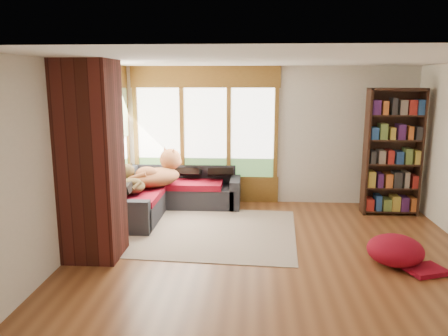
% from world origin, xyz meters
% --- Properties ---
extents(floor, '(5.50, 5.50, 0.00)m').
position_xyz_m(floor, '(0.00, 0.00, 0.00)').
color(floor, brown).
rests_on(floor, ground).
extents(ceiling, '(5.50, 5.50, 0.00)m').
position_xyz_m(ceiling, '(0.00, 0.00, 2.60)').
color(ceiling, white).
extents(wall_back, '(5.50, 0.04, 2.60)m').
position_xyz_m(wall_back, '(0.00, 2.50, 1.30)').
color(wall_back, silver).
rests_on(wall_back, ground).
extents(wall_front, '(5.50, 0.04, 2.60)m').
position_xyz_m(wall_front, '(0.00, -2.50, 1.30)').
color(wall_front, silver).
rests_on(wall_front, ground).
extents(wall_left, '(0.04, 5.00, 2.60)m').
position_xyz_m(wall_left, '(-2.75, 0.00, 1.30)').
color(wall_left, silver).
rests_on(wall_left, ground).
extents(windows_back, '(2.82, 0.10, 1.90)m').
position_xyz_m(windows_back, '(-1.20, 2.47, 1.35)').
color(windows_back, brown).
rests_on(windows_back, wall_back).
extents(windows_left, '(0.10, 2.62, 1.90)m').
position_xyz_m(windows_left, '(-2.72, 1.20, 1.35)').
color(windows_left, brown).
rests_on(windows_left, wall_left).
extents(roller_blind, '(0.03, 0.72, 0.90)m').
position_xyz_m(roller_blind, '(-2.69, 2.03, 1.75)').
color(roller_blind, '#889B68').
rests_on(roller_blind, wall_left).
extents(brick_chimney, '(0.70, 0.70, 2.60)m').
position_xyz_m(brick_chimney, '(-2.40, -0.35, 1.30)').
color(brick_chimney, '#471914').
rests_on(brick_chimney, ground).
extents(sectional_sofa, '(2.20, 2.20, 0.80)m').
position_xyz_m(sectional_sofa, '(-1.95, 1.70, 0.30)').
color(sectional_sofa, black).
rests_on(sectional_sofa, ground).
extents(area_rug, '(3.32, 2.62, 0.01)m').
position_xyz_m(area_rug, '(-1.21, 0.71, 0.01)').
color(area_rug, beige).
rests_on(area_rug, ground).
extents(bookshelf, '(0.95, 0.32, 2.21)m').
position_xyz_m(bookshelf, '(2.14, 1.85, 1.11)').
color(bookshelf, black).
rests_on(bookshelf, ground).
extents(pouf, '(0.76, 0.76, 0.38)m').
position_xyz_m(pouf, '(1.55, -0.39, 0.20)').
color(pouf, maroon).
rests_on(pouf, area_rug).
extents(dog_tan, '(1.07, 1.14, 0.56)m').
position_xyz_m(dog_tan, '(-1.94, 1.71, 0.82)').
color(dog_tan, brown).
rests_on(dog_tan, sectional_sofa).
extents(dog_brindle, '(0.73, 0.81, 0.39)m').
position_xyz_m(dog_brindle, '(-2.35, 1.25, 0.73)').
color(dog_brindle, '#392B19').
rests_on(dog_brindle, sectional_sofa).
extents(throw_pillows, '(1.98, 1.68, 0.45)m').
position_xyz_m(throw_pillows, '(-1.86, 1.75, 0.78)').
color(throw_pillows, black).
rests_on(throw_pillows, sectional_sofa).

